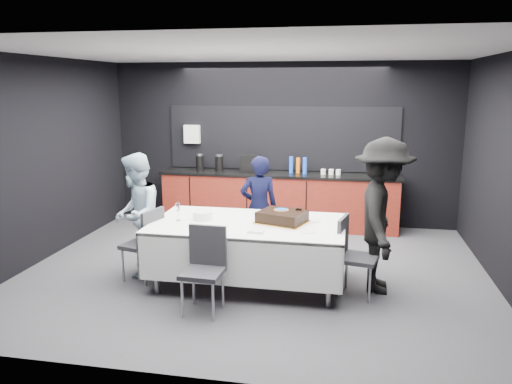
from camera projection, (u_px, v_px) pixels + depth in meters
ground at (255, 271)px, 6.58m from camera, size 6.00×6.00×0.00m
room_shell at (254, 130)px, 6.19m from camera, size 6.04×5.04×2.82m
kitchenette at (278, 195)px, 8.60m from camera, size 4.10×0.64×2.05m
party_table at (248, 233)px, 6.06m from camera, size 2.32×1.32×0.78m
cake_assembly at (282, 217)px, 6.01m from camera, size 0.68×0.62×0.18m
plate_stack at (203, 215)px, 6.16m from camera, size 0.24×0.24×0.10m
loose_plate_near at (213, 226)px, 5.87m from camera, size 0.19×0.19×0.01m
loose_plate_right_a at (312, 220)px, 6.11m from camera, size 0.20×0.20×0.01m
loose_plate_right_b at (308, 231)px, 5.66m from camera, size 0.20×0.20×0.01m
loose_plate_far at (259, 212)px, 6.49m from camera, size 0.18×0.18×0.01m
fork_pile at (256, 231)px, 5.61m from camera, size 0.18×0.12×0.03m
champagne_flute at (178, 208)px, 6.08m from camera, size 0.06×0.06×0.22m
chair_left at (147, 240)px, 6.17m from camera, size 0.51×0.51×0.92m
chair_right at (352, 251)px, 5.76m from camera, size 0.50×0.50×0.92m
chair_near at (205, 263)px, 5.36m from camera, size 0.44×0.44×0.92m
person_center at (259, 207)px, 7.00m from camera, size 0.62×0.51×1.46m
person_left at (137, 215)px, 6.37m from camera, size 0.76×0.89×1.57m
person_right at (382, 216)px, 5.81m from camera, size 0.72×1.20×1.83m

